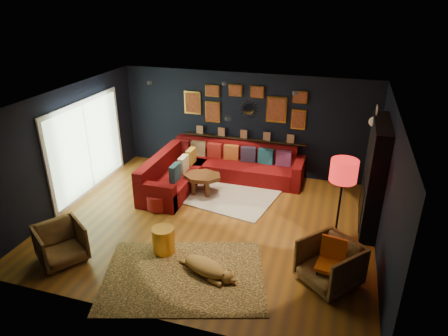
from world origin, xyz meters
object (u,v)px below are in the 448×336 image
(coffee_table, at_px, (202,178))
(gold_stool, at_px, (164,240))
(sectional, at_px, (211,170))
(pouf, at_px, (158,201))
(armchair_right, at_px, (330,262))
(dog, at_px, (205,264))
(armchair_left, at_px, (61,242))
(orange_chair, at_px, (331,259))
(floor_lamp, at_px, (343,174))

(coffee_table, distance_m, gold_stool, 2.39)
(sectional, height_order, pouf, sectional)
(armchair_right, xyz_separation_m, gold_stool, (-2.95, -0.01, -0.17))
(sectional, distance_m, dog, 3.54)
(coffee_table, bearing_deg, pouf, -125.47)
(coffee_table, xyz_separation_m, dog, (1.03, -2.74, -0.20))
(pouf, height_order, armchair_left, armchair_left)
(coffee_table, bearing_deg, armchair_right, -37.84)
(armchair_left, xyz_separation_m, gold_stool, (1.62, 0.76, -0.13))
(sectional, distance_m, coffee_table, 0.64)
(coffee_table, distance_m, dog, 2.94)
(gold_stool, bearing_deg, orange_chair, -0.44)
(sectional, distance_m, floor_lamp, 3.81)
(sectional, distance_m, pouf, 1.75)
(sectional, distance_m, gold_stool, 3.02)
(armchair_left, bearing_deg, armchair_right, -45.62)
(pouf, relative_size, armchair_left, 0.64)
(coffee_table, bearing_deg, dog, -69.35)
(sectional, bearing_deg, dog, -72.78)
(floor_lamp, bearing_deg, armchair_right, -92.49)
(sectional, bearing_deg, pouf, -112.80)
(sectional, relative_size, floor_lamp, 1.94)
(armchair_left, bearing_deg, gold_stool, -30.19)
(sectional, distance_m, armchair_left, 4.07)
(floor_lamp, relative_size, dog, 1.52)
(coffee_table, height_order, gold_stool, gold_stool)
(sectional, relative_size, gold_stool, 6.63)
(coffee_table, distance_m, floor_lamp, 3.50)
(armchair_right, distance_m, gold_stool, 2.96)
(orange_chair, bearing_deg, gold_stool, -170.86)
(armchair_right, height_order, orange_chair, orange_chair)
(armchair_right, bearing_deg, pouf, -160.05)
(pouf, relative_size, floor_lamp, 0.29)
(pouf, xyz_separation_m, armchair_left, (-0.83, -2.17, 0.19))
(gold_stool, distance_m, orange_chair, 2.97)
(gold_stool, xyz_separation_m, floor_lamp, (3.00, 1.16, 1.23))
(sectional, distance_m, orange_chair, 4.33)
(pouf, relative_size, gold_stool, 0.97)
(sectional, bearing_deg, coffee_table, -88.71)
(orange_chair, relative_size, dog, 0.75)
(pouf, relative_size, dog, 0.43)
(pouf, height_order, orange_chair, orange_chair)
(pouf, distance_m, orange_chair, 4.03)
(pouf, bearing_deg, orange_chair, -20.92)
(gold_stool, bearing_deg, armchair_right, 0.24)
(floor_lamp, distance_m, dog, 2.87)
(pouf, height_order, dog, dog)
(sectional, xyz_separation_m, coffee_table, (0.01, -0.64, 0.08))
(floor_lamp, bearing_deg, pouf, 176.23)
(coffee_table, bearing_deg, sectional, 91.29)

